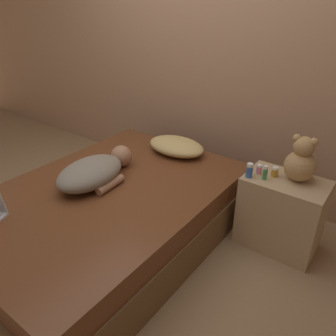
% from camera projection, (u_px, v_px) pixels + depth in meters
% --- Properties ---
extents(ground_plane, '(12.00, 12.00, 0.00)m').
position_uv_depth(ground_plane, '(112.00, 239.00, 2.54)').
color(ground_plane, '#937551').
extents(wall_back, '(8.00, 0.06, 2.60)m').
position_uv_depth(wall_back, '(205.00, 45.00, 2.84)').
color(wall_back, tan).
rests_on(wall_back, ground_plane).
extents(bed, '(1.39, 2.00, 0.45)m').
position_uv_depth(bed, '(109.00, 216.00, 2.44)').
color(bed, brown).
rests_on(bed, ground_plane).
extents(nightstand, '(0.55, 0.36, 0.55)m').
position_uv_depth(nightstand, '(281.00, 213.00, 2.38)').
color(nightstand, tan).
rests_on(nightstand, ground_plane).
extents(pillow, '(0.52, 0.34, 0.13)m').
position_uv_depth(pillow, '(176.00, 146.00, 2.84)').
color(pillow, tan).
rests_on(pillow, bed).
extents(person_lying, '(0.39, 0.72, 0.18)m').
position_uv_depth(person_lying, '(95.00, 171.00, 2.39)').
color(person_lying, gray).
rests_on(person_lying, bed).
extents(teddy_bear, '(0.21, 0.21, 0.32)m').
position_uv_depth(teddy_bear, '(301.00, 161.00, 2.19)').
color(teddy_bear, tan).
rests_on(teddy_bear, nightstand).
extents(bottle_blue, '(0.05, 0.05, 0.10)m').
position_uv_depth(bottle_blue, '(249.00, 170.00, 2.27)').
color(bottle_blue, '#3866B2').
rests_on(bottle_blue, nightstand).
extents(bottle_pink, '(0.04, 0.04, 0.07)m').
position_uv_depth(bottle_pink, '(259.00, 169.00, 2.32)').
color(bottle_pink, pink).
rests_on(bottle_pink, nightstand).
extents(bottle_amber, '(0.05, 0.05, 0.07)m').
position_uv_depth(bottle_amber, '(275.00, 172.00, 2.28)').
color(bottle_amber, gold).
rests_on(bottle_amber, nightstand).
extents(bottle_green, '(0.03, 0.03, 0.10)m').
position_uv_depth(bottle_green, '(265.00, 173.00, 2.24)').
color(bottle_green, '#3D8E4C').
rests_on(bottle_green, nightstand).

